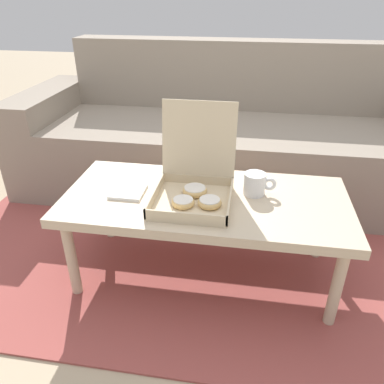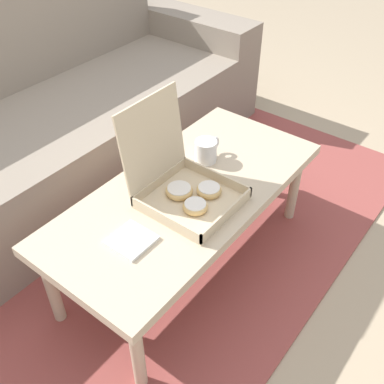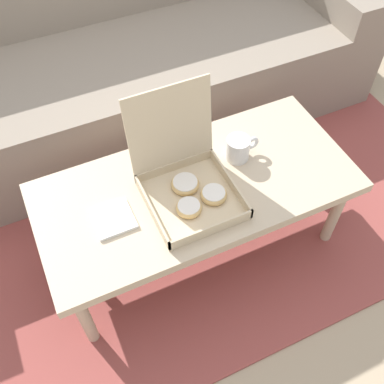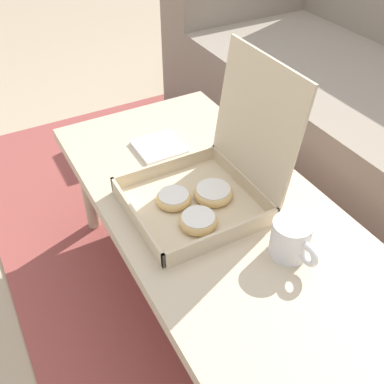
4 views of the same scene
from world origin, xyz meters
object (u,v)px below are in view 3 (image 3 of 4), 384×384
at_px(coffee_table, 196,191).
at_px(pastry_box, 188,179).
at_px(couch, 118,68).
at_px(coffee_mug, 239,148).

bearing_deg(coffee_table, pastry_box, -163.63).
xyz_separation_m(coffee_table, pastry_box, (-0.04, -0.01, 0.11)).
xyz_separation_m(couch, coffee_mug, (0.20, -0.86, 0.15)).
bearing_deg(coffee_mug, coffee_table, -164.05).
bearing_deg(couch, coffee_mug, -76.90).
bearing_deg(coffee_table, coffee_mug, 15.95).
relative_size(coffee_table, pastry_box, 3.24).
relative_size(coffee_table, coffee_mug, 8.80).
height_order(coffee_table, pastry_box, pastry_box).
bearing_deg(pastry_box, couch, 87.51).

